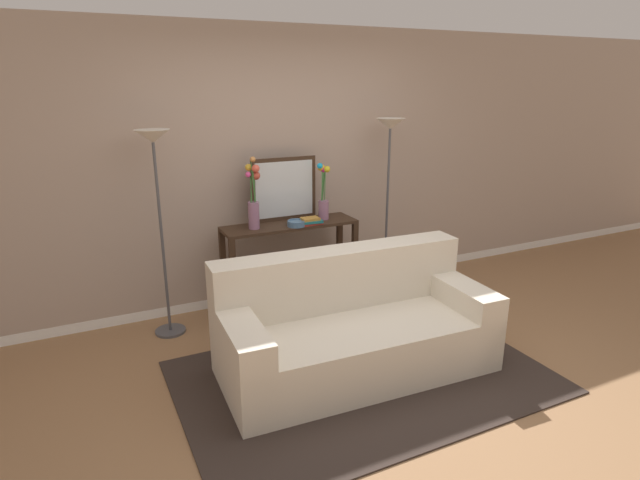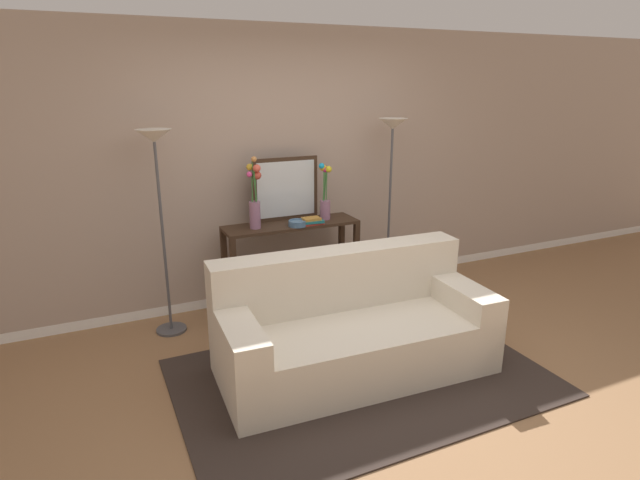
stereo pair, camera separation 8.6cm
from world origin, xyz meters
name	(u,v)px [view 1 (the left image)]	position (x,y,z in m)	size (l,w,h in m)	color
ground_plane	(388,391)	(0.00, 0.00, -0.01)	(16.00, 16.00, 0.02)	#936B47
back_wall	(280,168)	(0.00, 2.00, 1.30)	(12.00, 0.15, 2.61)	white
area_rug	(363,377)	(-0.08, 0.21, 0.01)	(2.66, 1.75, 0.01)	#332823
couch	(354,330)	(-0.08, 0.37, 0.31)	(2.05, 0.98, 0.88)	beige
console_table	(290,251)	(-0.08, 1.59, 0.58)	(1.26, 0.36, 0.85)	#382619
floor_lamp_left	(156,177)	(-1.23, 1.59, 1.37)	(0.28, 0.28, 1.74)	#4C4C51
floor_lamp_right	(389,158)	(0.98, 1.59, 1.39)	(0.28, 0.28, 1.76)	#4C4C51
wall_mirror	(284,189)	(-0.07, 1.74, 1.14)	(0.64, 0.02, 0.59)	#382619
vase_tall_flowers	(254,200)	(-0.42, 1.57, 1.10)	(0.13, 0.12, 0.64)	gray
vase_short_flowers	(323,195)	(0.28, 1.61, 1.08)	(0.12, 0.11, 0.53)	gray
fruit_bowl	(296,223)	(-0.06, 1.48, 0.88)	(0.16, 0.16, 0.05)	#4C7093
book_stack	(311,221)	(0.09, 1.48, 0.88)	(0.20, 0.15, 0.06)	#BC3328
book_row_under_console	(260,308)	(-0.39, 1.59, 0.06)	(0.40, 0.17, 0.13)	maroon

